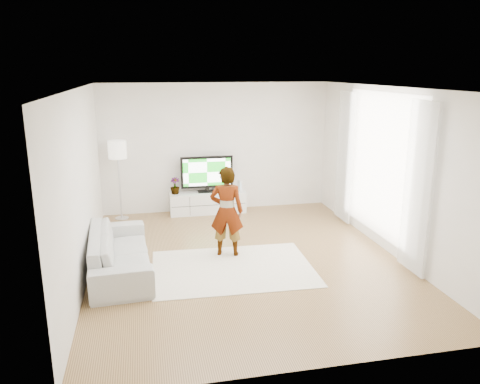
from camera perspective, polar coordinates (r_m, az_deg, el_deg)
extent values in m
plane|color=#AA824D|center=(7.86, 0.71, -8.28)|extent=(6.00, 6.00, 0.00)
plane|color=white|center=(7.23, 0.78, 12.59)|extent=(6.00, 6.00, 0.00)
cube|color=white|center=(7.31, -18.76, 0.73)|extent=(0.02, 6.00, 2.80)
cube|color=white|center=(8.31, 17.83, 2.43)|extent=(0.02, 6.00, 2.80)
cube|color=white|center=(10.31, -2.87, 5.41)|extent=(5.00, 0.02, 2.80)
cube|color=white|center=(4.66, 8.78, -6.50)|extent=(5.00, 0.02, 2.80)
cube|color=white|center=(8.55, 16.77, 3.19)|extent=(0.01, 2.60, 2.50)
cube|color=white|center=(7.44, 20.85, 0.38)|extent=(0.04, 0.70, 2.60)
cube|color=white|center=(9.68, 12.69, 4.15)|extent=(0.04, 0.70, 2.60)
cube|color=white|center=(10.31, -3.97, -1.26)|extent=(1.65, 0.47, 0.47)
cube|color=black|center=(10.08, -3.78, -1.63)|extent=(1.60, 0.00, 0.01)
cube|color=black|center=(10.04, -6.12, -1.76)|extent=(0.01, 0.00, 0.41)
cube|color=black|center=(10.15, -1.47, -1.50)|extent=(0.01, 0.00, 0.41)
cube|color=black|center=(10.27, -4.01, 0.08)|extent=(0.40, 0.22, 0.02)
cube|color=black|center=(10.26, -4.02, 0.35)|extent=(0.08, 0.05, 0.08)
cube|color=black|center=(10.17, -4.06, 2.45)|extent=(1.13, 0.06, 0.69)
cube|color=#168C19|center=(10.14, -4.03, 2.41)|extent=(1.03, 0.01, 0.59)
cube|color=white|center=(10.34, -0.03, 0.79)|extent=(0.08, 0.17, 0.22)
cube|color=#4CB2FF|center=(10.25, 0.07, 0.79)|extent=(0.01, 0.00, 0.12)
imported|color=#3F7238|center=(10.14, -7.95, 0.75)|extent=(0.22, 0.22, 0.36)
cube|color=white|center=(7.53, -0.87, -9.28)|extent=(2.58, 1.90, 0.01)
imported|color=#334772|center=(7.80, -1.63, -2.37)|extent=(0.64, 0.50, 1.53)
imported|color=silver|center=(7.55, -14.44, -7.05)|extent=(1.01, 2.29, 0.66)
cylinder|color=silver|center=(10.24, -14.20, -3.11)|extent=(0.29, 0.29, 0.02)
cylinder|color=silver|center=(10.06, -14.43, 0.42)|extent=(0.04, 0.04, 1.28)
cylinder|color=white|center=(9.90, -14.73, 5.02)|extent=(0.37, 0.37, 0.36)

